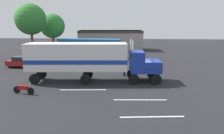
% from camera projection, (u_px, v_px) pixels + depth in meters
% --- Properties ---
extents(ground_plane, '(120.00, 120.00, 0.00)m').
position_uv_depth(ground_plane, '(139.00, 81.00, 23.19)').
color(ground_plane, '#232326').
extents(lane_stripe_near, '(4.40, 0.53, 0.01)m').
position_uv_depth(lane_stripe_near, '(83.00, 90.00, 20.16)').
color(lane_stripe_near, silver).
rests_on(lane_stripe_near, ground_plane).
extents(lane_stripe_mid, '(4.40, 0.47, 0.01)m').
position_uv_depth(lane_stripe_mid, '(140.00, 100.00, 17.56)').
color(lane_stripe_mid, silver).
rests_on(lane_stripe_mid, ground_plane).
extents(lane_stripe_far, '(4.39, 0.62, 0.01)m').
position_uv_depth(lane_stripe_far, '(152.00, 117.00, 14.42)').
color(lane_stripe_far, silver).
rests_on(lane_stripe_far, ground_plane).
extents(semi_truck, '(14.32, 3.92, 4.50)m').
position_uv_depth(semi_truck, '(88.00, 58.00, 22.53)').
color(semi_truck, '#193399').
rests_on(semi_truck, ground_plane).
extents(person_bystander, '(0.35, 0.47, 1.63)m').
position_uv_depth(person_bystander, '(124.00, 69.00, 25.19)').
color(person_bystander, '#2D3347').
rests_on(person_bystander, ground_plane).
extents(parked_bus, '(11.15, 3.28, 3.40)m').
position_uv_depth(parked_bus, '(89.00, 46.00, 37.86)').
color(parked_bus, '#1E5999').
rests_on(parked_bus, ground_plane).
extents(parked_car, '(4.49, 2.04, 1.57)m').
position_uv_depth(parked_car, '(23.00, 62.00, 30.05)').
color(parked_car, maroon).
rests_on(parked_car, ground_plane).
extents(motorcycle, '(2.09, 0.50, 1.12)m').
position_uv_depth(motorcycle, '(24.00, 89.00, 18.90)').
color(motorcycle, black).
rests_on(motorcycle, ground_plane).
extents(tree_left, '(5.22, 5.22, 9.39)m').
position_uv_depth(tree_left, '(31.00, 19.00, 35.85)').
color(tree_left, brown).
rests_on(tree_left, ground_plane).
extents(tree_center, '(4.82, 4.82, 7.98)m').
position_uv_depth(tree_center, '(52.00, 26.00, 41.87)').
color(tree_center, brown).
rests_on(tree_center, ground_plane).
extents(building_backdrop, '(14.73, 7.20, 4.45)m').
position_uv_depth(building_backdrop, '(111.00, 39.00, 48.82)').
color(building_backdrop, '#9E938C').
rests_on(building_backdrop, ground_plane).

